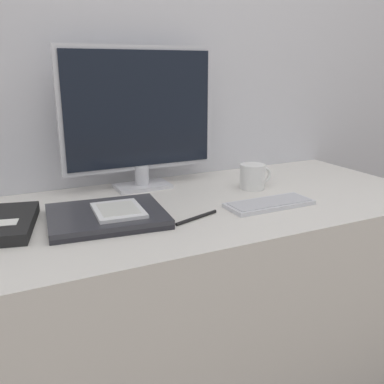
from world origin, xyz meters
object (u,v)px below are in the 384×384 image
at_px(monitor, 140,115).
at_px(pen, 197,218).
at_px(coffee_mug, 253,176).
at_px(laptop, 106,216).
at_px(ereader, 118,210).
at_px(keyboard, 269,204).

distance_m(monitor, pen, 0.43).
distance_m(monitor, coffee_mug, 0.42).
relative_size(laptop, ereader, 1.98).
height_order(keyboard, coffee_mug, coffee_mug).
bearing_deg(pen, laptop, 156.22).
bearing_deg(pen, monitor, 94.03).
xyz_separation_m(laptop, pen, (0.22, -0.10, -0.01)).
xyz_separation_m(monitor, laptop, (-0.19, -0.26, -0.23)).
relative_size(coffee_mug, pen, 0.81).
bearing_deg(ereader, pen, -22.58).
bearing_deg(coffee_mug, ereader, -167.81).
height_order(laptop, pen, laptop).
relative_size(keyboard, coffee_mug, 2.27).
distance_m(laptop, coffee_mug, 0.53).
xyz_separation_m(ereader, pen, (0.19, -0.08, -0.02)).
height_order(keyboard, pen, keyboard).
height_order(ereader, pen, ereader).
relative_size(monitor, keyboard, 1.96).
relative_size(laptop, pen, 2.27).
xyz_separation_m(monitor, ereader, (-0.16, -0.28, -0.21)).
height_order(monitor, coffee_mug, monitor).
bearing_deg(ereader, keyboard, -9.47).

